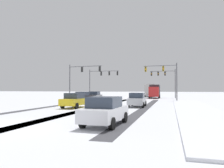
{
  "coord_description": "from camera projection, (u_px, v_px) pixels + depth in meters",
  "views": [
    {
      "loc": [
        8.4,
        -9.47,
        2.06
      ],
      "look_at": [
        0.0,
        21.1,
        2.8
      ],
      "focal_mm": 34.25,
      "sensor_mm": 36.0,
      "label": 1
    }
  ],
  "objects": [
    {
      "name": "ground_plane",
      "position": [
        7.0,
        128.0,
        11.3
      ],
      "size": [
        300.0,
        300.0,
        0.0
      ],
      "primitive_type": "plane",
      "color": "silver"
    },
    {
      "name": "wheel_track_left_lane",
      "position": [
        101.0,
        106.0,
        25.77
      ],
      "size": [
        1.09,
        33.16,
        0.01
      ],
      "primitive_type": "cube",
      "color": "#424247",
      "rests_on": "ground"
    },
    {
      "name": "wheel_track_right_lane",
      "position": [
        61.0,
        105.0,
        27.18
      ],
      "size": [
        1.03,
        33.16,
        0.01
      ],
      "primitive_type": "cube",
      "color": "#424247",
      "rests_on": "ground"
    },
    {
      "name": "wheel_track_center",
      "position": [
        146.0,
        107.0,
        24.32
      ],
      "size": [
        0.98,
        33.16,
        0.01
      ],
      "primitive_type": "cube",
      "color": "#424247",
      "rests_on": "ground"
    },
    {
      "name": "wheel_track_oncoming",
      "position": [
        101.0,
        106.0,
        25.77
      ],
      "size": [
        1.16,
        33.16,
        0.01
      ],
      "primitive_type": "cube",
      "color": "#424247",
      "rests_on": "ground"
    },
    {
      "name": "sidewalk_kerb_right",
      "position": [
        196.0,
        109.0,
        21.51
      ],
      "size": [
        4.0,
        33.16,
        0.12
      ],
      "primitive_type": "cube",
      "color": "white",
      "rests_on": "ground"
    },
    {
      "name": "traffic_signal_near_left",
      "position": [
        81.0,
        75.0,
        38.39
      ],
      "size": [
        6.34,
        0.64,
        6.5
      ],
      "color": "#56565B",
      "rests_on": "ground"
    },
    {
      "name": "traffic_signal_far_left",
      "position": [
        101.0,
        77.0,
        48.21
      ],
      "size": [
        6.87,
        0.75,
        6.5
      ],
      "color": "#56565B",
      "rests_on": "ground"
    },
    {
      "name": "traffic_signal_far_right",
      "position": [
        165.0,
        77.0,
        48.2
      ],
      "size": [
        5.61,
        0.41,
        6.5
      ],
      "color": "#56565B",
      "rests_on": "ground"
    },
    {
      "name": "traffic_signal_near_right",
      "position": [
        165.0,
        74.0,
        36.66
      ],
      "size": [
        5.63,
        0.59,
        6.5
      ],
      "color": "#56565B",
      "rests_on": "ground"
    },
    {
      "name": "car_grey_lead",
      "position": [
        95.0,
        96.0,
        38.19
      ],
      "size": [
        2.01,
        4.19,
        1.62
      ],
      "color": "slate",
      "rests_on": "ground"
    },
    {
      "name": "car_black_second",
      "position": [
        83.0,
        97.0,
        33.56
      ],
      "size": [
        1.92,
        4.15,
        1.62
      ],
      "color": "black",
      "rests_on": "ground"
    },
    {
      "name": "car_silver_third",
      "position": [
        137.0,
        100.0,
        24.64
      ],
      "size": [
        1.88,
        4.12,
        1.62
      ],
      "color": "#B7BABF",
      "rests_on": "ground"
    },
    {
      "name": "car_yellow_cab_fourth",
      "position": [
        75.0,
        100.0,
        23.35
      ],
      "size": [
        1.92,
        4.14,
        1.62
      ],
      "color": "yellow",
      "rests_on": "ground"
    },
    {
      "name": "car_white_fifth",
      "position": [
        105.0,
        111.0,
        12.14
      ],
      "size": [
        1.98,
        4.17,
        1.62
      ],
      "color": "silver",
      "rests_on": "ground"
    },
    {
      "name": "bus_oncoming",
      "position": [
        150.0,
        89.0,
        58.53
      ],
      "size": [
        3.01,
        11.1,
        3.38
      ],
      "color": "silver",
      "rests_on": "ground"
    },
    {
      "name": "box_truck_delivery",
      "position": [
        155.0,
        91.0,
        48.03
      ],
      "size": [
        2.39,
        7.43,
        3.02
      ],
      "color": "red",
      "rests_on": "ground"
    }
  ]
}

